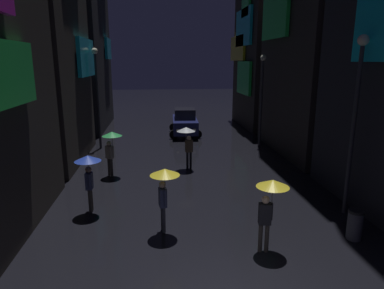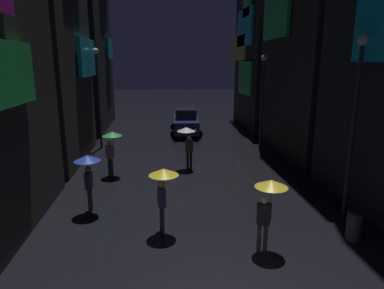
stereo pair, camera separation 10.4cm
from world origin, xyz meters
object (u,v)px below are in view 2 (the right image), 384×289
at_px(streetlamp_left_far, 98,88).
at_px(streetlamp_right_near, 355,108).
at_px(pedestrian_foreground_right_clear, 187,136).
at_px(pedestrian_midstreet_centre_yellow, 163,182).
at_px(pedestrian_near_crossing_green, 111,141).
at_px(pedestrian_foreground_left_yellow, 269,196).
at_px(car_distant, 186,122).
at_px(streetlamp_right_far, 263,90).
at_px(pedestrian_far_right_blue, 88,167).
at_px(trash_bin, 354,225).

xyz_separation_m(streetlamp_left_far, streetlamp_right_near, (10.00, -10.37, 0.04)).
relative_size(streetlamp_left_far, streetlamp_right_near, 0.99).
height_order(pedestrian_foreground_right_clear, pedestrian_midstreet_centre_yellow, same).
bearing_deg(pedestrian_near_crossing_green, pedestrian_foreground_right_clear, 11.87).
relative_size(pedestrian_foreground_left_yellow, car_distant, 0.50).
xyz_separation_m(streetlamp_right_near, streetlamp_right_far, (0.00, 10.16, -0.24)).
bearing_deg(car_distant, streetlamp_right_far, -38.66).
height_order(pedestrian_foreground_left_yellow, pedestrian_near_crossing_green, same).
height_order(pedestrian_near_crossing_green, streetlamp_right_far, streetlamp_right_far).
bearing_deg(streetlamp_right_near, pedestrian_foreground_right_clear, 131.88).
distance_m(pedestrian_far_right_blue, car_distant, 13.57).
xyz_separation_m(pedestrian_foreground_left_yellow, streetlamp_right_near, (3.51, 2.16, 2.07)).
xyz_separation_m(pedestrian_far_right_blue, streetlamp_right_near, (8.91, -0.95, 2.07)).
distance_m(pedestrian_foreground_right_clear, trash_bin, 8.71).
height_order(streetlamp_left_far, streetlamp_right_far, streetlamp_left_far).
relative_size(pedestrian_far_right_blue, pedestrian_near_crossing_green, 1.00).
bearing_deg(pedestrian_foreground_right_clear, trash_bin, -59.54).
bearing_deg(pedestrian_near_crossing_green, streetlamp_left_far, 104.19).
height_order(streetlamp_left_far, trash_bin, streetlamp_left_far).
bearing_deg(streetlamp_right_near, pedestrian_foreground_left_yellow, -148.39).
distance_m(pedestrian_far_right_blue, streetlamp_right_far, 12.95).
xyz_separation_m(car_distant, streetlamp_left_far, (-5.50, -3.39, 2.77)).
distance_m(pedestrian_far_right_blue, trash_bin, 8.74).
relative_size(pedestrian_far_right_blue, pedestrian_midstreet_centre_yellow, 1.00).
bearing_deg(car_distant, pedestrian_foreground_left_yellow, -86.47).
height_order(pedestrian_foreground_right_clear, streetlamp_right_near, streetlamp_right_near).
bearing_deg(pedestrian_foreground_left_yellow, car_distant, 93.53).
distance_m(pedestrian_foreground_left_yellow, pedestrian_far_right_blue, 6.23).
xyz_separation_m(pedestrian_far_right_blue, pedestrian_near_crossing_green, (0.29, 3.96, 0.00)).
xyz_separation_m(pedestrian_far_right_blue, streetlamp_left_far, (-1.09, 9.42, 2.03)).
xyz_separation_m(pedestrian_foreground_left_yellow, trash_bin, (2.81, 0.38, -1.20)).
distance_m(pedestrian_far_right_blue, pedestrian_near_crossing_green, 3.98).
bearing_deg(streetlamp_left_far, pedestrian_far_right_blue, -83.43).
bearing_deg(trash_bin, streetlamp_right_near, 68.51).
bearing_deg(pedestrian_foreground_left_yellow, pedestrian_midstreet_centre_yellow, 154.66).
xyz_separation_m(pedestrian_far_right_blue, streetlamp_right_far, (8.91, 9.21, 1.83)).
xyz_separation_m(pedestrian_foreground_left_yellow, pedestrian_near_crossing_green, (-5.11, 7.07, 0.00)).
height_order(pedestrian_midstreet_centre_yellow, trash_bin, pedestrian_midstreet_centre_yellow).
distance_m(pedestrian_foreground_right_clear, car_distant, 8.15).
height_order(pedestrian_midstreet_centre_yellow, streetlamp_right_near, streetlamp_right_near).
distance_m(pedestrian_foreground_right_clear, pedestrian_near_crossing_green, 3.63).
relative_size(streetlamp_right_near, trash_bin, 6.51).
height_order(pedestrian_far_right_blue, streetlamp_right_far, streetlamp_right_far).
distance_m(pedestrian_midstreet_centre_yellow, streetlamp_right_near, 6.74).
height_order(pedestrian_foreground_left_yellow, car_distant, pedestrian_foreground_left_yellow).
distance_m(pedestrian_foreground_left_yellow, pedestrian_foreground_right_clear, 7.97).
distance_m(pedestrian_foreground_right_clear, streetlamp_right_far, 7.02).
distance_m(pedestrian_foreground_left_yellow, streetlamp_right_far, 12.94).
bearing_deg(streetlamp_right_far, pedestrian_midstreet_centre_yellow, -120.08).
bearing_deg(streetlamp_right_far, pedestrian_foreground_left_yellow, -105.92).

